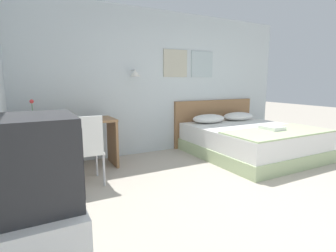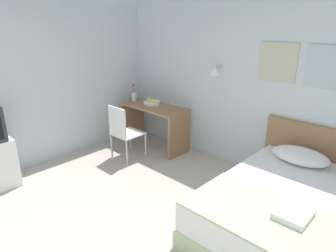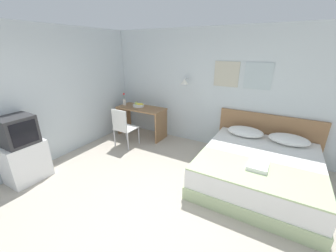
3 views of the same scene
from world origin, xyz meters
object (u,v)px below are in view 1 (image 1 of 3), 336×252
Objects in this scene: bed at (250,141)px; television at (30,161)px; pillow_right at (238,116)px; flower_vase at (33,115)px; headboard at (214,122)px; throw_blanket at (279,132)px; pillow_left at (209,119)px; fruit_bowl at (64,118)px; desk_chair at (85,146)px; desk at (73,135)px; folded_towel_near_foot at (272,128)px.

television reaches higher than bed.
flower_vase reaches higher than pillow_right.
throw_blanket is (0.00, -1.66, 0.07)m from headboard.
fruit_bowl is (-2.71, -0.01, 0.20)m from pillow_left.
throw_blanket is at bearing -106.09° from pillow_right.
desk_chair is 0.86m from fruit_bowl.
fruit_bowl is (-3.10, 1.34, 0.27)m from throw_blanket.
desk is 1.34× the size of desk_chair.
bed is 6.87× the size of fruit_bowl.
pillow_left is at bearing 106.09° from throw_blanket.
desk is (-3.38, -0.06, -0.08)m from pillow_right.
headboard reaches higher than bed.
folded_towel_near_foot is at bearing 22.16° from television.
desk_chair is at bearing 169.67° from throw_blanket.
headboard is 1.52m from folded_towel_near_foot.
folded_towel_near_foot is 1.12× the size of fruit_bowl.
pillow_left is at bearing 1.52° from flower_vase.
throw_blanket is 5.38× the size of folded_towel_near_foot.
throw_blanket is at bearing -10.33° from desk_chair.
bed is at bearing -10.79° from flower_vase.
pillow_left is 1.42× the size of television.
headboard is 5.90× the size of folded_towel_near_foot.
bed is 6.25× the size of flower_vase.
folded_towel_near_foot is (0.40, -1.21, -0.03)m from pillow_left.
folded_towel_near_foot is 3.34m from fruit_bowl.
flower_vase is at bearing -170.57° from fruit_bowl.
pillow_right is 3.45m from desk_chair.
desk_chair is (-2.96, -1.13, 0.06)m from headboard.
folded_towel_near_foot is 3.89m from television.
folded_towel_near_foot is at bearing -89.48° from headboard.
folded_towel_near_foot is at bearing -88.25° from bed.
throw_blanket is (-0.39, -1.35, -0.07)m from pillow_right.
headboard is at bearing 90.00° from bed.
pillow_right is 1.42× the size of television.
pillow_left is 0.56× the size of desk.
folded_towel_near_foot is at bearing -71.51° from pillow_left.
headboard is 2.85× the size of pillow_right.
fruit_bowl is 0.91× the size of flower_vase.
fruit_bowl is at bearing -179.77° from pillow_right.
fruit_bowl is (-3.10, -0.33, 0.34)m from headboard.
desk_chair is at bearing -159.17° from headboard.
flower_vase is at bearing -177.10° from desk.
desk_chair is 2.00m from television.
headboard is 2.85× the size of pillow_left.
pillow_right is 0.75× the size of desk_chair.
television is (-3.57, -1.92, 0.68)m from bed.
throw_blanket is at bearing -23.46° from desk.
pillow_left is at bearing 108.49° from folded_towel_near_foot.
television is at bearing -91.36° from flower_vase.
pillow_right reaches higher than throw_blanket.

